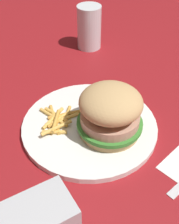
# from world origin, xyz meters

# --- Properties ---
(ground_plane) EXTENTS (1.60, 1.60, 0.00)m
(ground_plane) POSITION_xyz_m (0.00, 0.00, 0.00)
(ground_plane) COLOR maroon
(plate) EXTENTS (0.26, 0.26, 0.01)m
(plate) POSITION_xyz_m (-0.01, 0.01, 0.01)
(plate) COLOR white
(plate) RESTS_ON ground_plane
(sandwich) EXTENTS (0.12, 0.12, 0.09)m
(sandwich) POSITION_xyz_m (-0.05, -0.00, 0.06)
(sandwich) COLOR tan
(sandwich) RESTS_ON plate
(fries_pile) EXTENTS (0.09, 0.11, 0.01)m
(fries_pile) POSITION_xyz_m (0.05, 0.05, 0.02)
(fries_pile) COLOR gold
(fries_pile) RESTS_ON plate
(drink_glass) EXTENTS (0.07, 0.07, 0.12)m
(drink_glass) POSITION_xyz_m (0.21, -0.24, 0.05)
(drink_glass) COLOR silver
(drink_glass) RESTS_ON ground_plane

